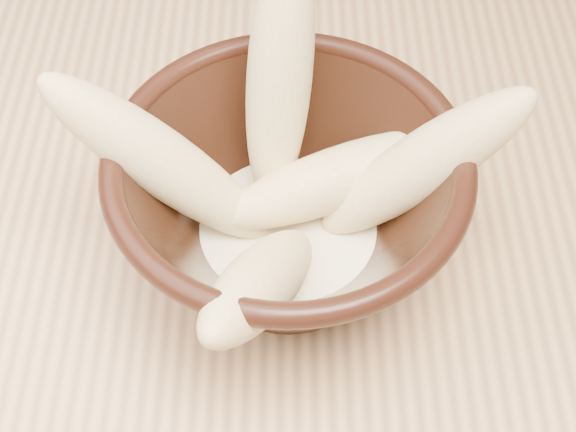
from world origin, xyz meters
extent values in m
cube|color=#E0B17B|center=(0.00, 0.00, 0.73)|extent=(1.20, 0.80, 0.04)
cylinder|color=black|center=(0.10, -0.04, 0.76)|extent=(0.09, 0.09, 0.01)
cylinder|color=black|center=(0.10, -0.04, 0.78)|extent=(0.09, 0.09, 0.01)
torus|color=black|center=(0.10, -0.04, 0.86)|extent=(0.21, 0.21, 0.01)
cylinder|color=#F0E6C1|center=(0.10, -0.04, 0.79)|extent=(0.12, 0.12, 0.02)
ellipsoid|color=tan|center=(0.10, 0.01, 0.87)|extent=(0.06, 0.11, 0.17)
ellipsoid|color=tan|center=(0.03, -0.04, 0.85)|extent=(0.15, 0.07, 0.14)
ellipsoid|color=tan|center=(0.18, -0.04, 0.85)|extent=(0.14, 0.06, 0.13)
ellipsoid|color=tan|center=(0.13, -0.03, 0.82)|extent=(0.16, 0.09, 0.05)
ellipsoid|color=tan|center=(0.09, -0.11, 0.83)|extent=(0.09, 0.14, 0.11)
camera|label=1|loc=(0.10, -0.34, 1.20)|focal=50.00mm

